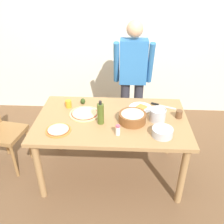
% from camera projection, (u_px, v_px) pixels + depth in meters
% --- Properties ---
extents(ground, '(8.00, 8.00, 0.00)m').
position_uv_depth(ground, '(112.00, 171.00, 2.98)').
color(ground, brown).
extents(wall_back, '(5.60, 0.10, 2.60)m').
position_uv_depth(wall_back, '(117.00, 32.00, 3.68)').
color(wall_back, silver).
rests_on(wall_back, ground).
extents(dining_table, '(1.60, 0.96, 0.76)m').
position_uv_depth(dining_table, '(112.00, 126.00, 2.63)').
color(dining_table, '#A37A4C').
rests_on(dining_table, ground).
extents(person_cook, '(0.49, 0.25, 1.62)m').
position_uv_depth(person_cook, '(133.00, 76.00, 3.13)').
color(person_cook, '#2D2D38').
rests_on(person_cook, ground).
extents(pizza_raw_on_board, '(0.33, 0.33, 0.02)m').
position_uv_depth(pizza_raw_on_board, '(85.00, 114.00, 2.66)').
color(pizza_raw_on_board, beige).
rests_on(pizza_raw_on_board, dining_table).
extents(pizza_cooked_on_tray, '(0.25, 0.25, 0.02)m').
position_uv_depth(pizza_cooked_on_tray, '(58.00, 130.00, 2.39)').
color(pizza_cooked_on_tray, '#C67A33').
rests_on(pizza_cooked_on_tray, dining_table).
extents(plate_with_slice, '(0.26, 0.26, 0.02)m').
position_uv_depth(plate_with_slice, '(140.00, 108.00, 2.77)').
color(plate_with_slice, white).
rests_on(plate_with_slice, dining_table).
extents(popcorn_bowl, '(0.28, 0.28, 0.11)m').
position_uv_depth(popcorn_bowl, '(132.00, 117.00, 2.50)').
color(popcorn_bowl, brown).
rests_on(popcorn_bowl, dining_table).
extents(mixing_bowl_steel, '(0.20, 0.20, 0.08)m').
position_uv_depth(mixing_bowl_steel, '(162.00, 132.00, 2.30)').
color(mixing_bowl_steel, '#B7B7BC').
rests_on(mixing_bowl_steel, dining_table).
extents(olive_oil_bottle, '(0.07, 0.07, 0.26)m').
position_uv_depth(olive_oil_bottle, '(101.00, 114.00, 2.45)').
color(olive_oil_bottle, '#47561E').
rests_on(olive_oil_bottle, dining_table).
extents(steel_pot, '(0.17, 0.17, 0.13)m').
position_uv_depth(steel_pot, '(158.00, 115.00, 2.53)').
color(steel_pot, '#B7B7BC').
rests_on(steel_pot, dining_table).
extents(cup_orange, '(0.07, 0.07, 0.08)m').
position_uv_depth(cup_orange, '(68.00, 104.00, 2.78)').
color(cup_orange, orange).
rests_on(cup_orange, dining_table).
extents(cup_small_brown, '(0.07, 0.07, 0.08)m').
position_uv_depth(cup_small_brown, '(179.00, 114.00, 2.58)').
color(cup_small_brown, brown).
rests_on(cup_small_brown, dining_table).
extents(salt_shaker, '(0.04, 0.04, 0.11)m').
position_uv_depth(salt_shaker, '(118.00, 130.00, 2.31)').
color(salt_shaker, white).
rests_on(salt_shaker, dining_table).
extents(chef_knife, '(0.28, 0.14, 0.02)m').
position_uv_depth(chef_knife, '(160.00, 105.00, 2.82)').
color(chef_knife, silver).
rests_on(chef_knife, dining_table).
extents(avocado, '(0.06, 0.06, 0.07)m').
position_uv_depth(avocado, '(83.00, 101.00, 2.85)').
color(avocado, '#2D4219').
rests_on(avocado, dining_table).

